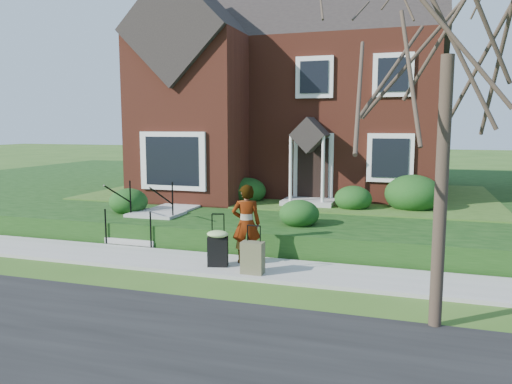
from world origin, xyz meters
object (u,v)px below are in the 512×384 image
at_px(suitcase_black, 218,246).
at_px(tree_verge, 449,27).
at_px(front_steps, 148,223).
at_px(suitcase_olive, 253,258).
at_px(woman, 246,224).

xyz_separation_m(suitcase_black, tree_verge, (4.36, -1.81, 3.97)).
relative_size(suitcase_black, tree_verge, 0.18).
xyz_separation_m(front_steps, suitcase_olive, (3.76, -2.35, -0.06)).
height_order(woman, tree_verge, tree_verge).
height_order(front_steps, suitcase_olive, front_steps).
bearing_deg(suitcase_black, woman, 28.92).
xyz_separation_m(woman, tree_verge, (3.87, -2.27, 3.54)).
distance_m(front_steps, suitcase_black, 3.54).
bearing_deg(front_steps, suitcase_black, -35.55).
height_order(woman, suitcase_black, woman).
relative_size(suitcase_olive, tree_verge, 0.16).
xyz_separation_m(woman, suitcase_olive, (0.39, -0.75, -0.54)).
xyz_separation_m(front_steps, woman, (3.37, -1.60, 0.48)).
bearing_deg(front_steps, woman, -25.36).
distance_m(woman, tree_verge, 5.71).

